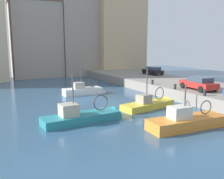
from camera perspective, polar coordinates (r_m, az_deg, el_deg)
name	(u,v)px	position (r m, az deg, el deg)	size (l,w,h in m)	color
water_surface	(105,103)	(24.53, -1.65, -3.31)	(80.00, 80.00, 0.00)	#335675
quay_wall	(190,89)	(31.05, 17.85, 0.15)	(9.00, 56.00, 1.20)	gray
fishing_boat_yellow	(151,106)	(23.13, 9.18, -3.98)	(6.48, 2.68, 4.57)	gold
fishing_boat_white	(85,93)	(29.58, -6.37, -0.88)	(5.47, 1.89, 4.01)	white
fishing_boat_teal	(86,120)	(18.85, -6.15, -7.06)	(6.88, 2.23, 4.64)	teal
fishing_boat_orange	(191,126)	(18.22, 18.06, -8.14)	(6.77, 2.33, 3.99)	orange
parked_car_black	(153,70)	(40.54, 9.61, 4.47)	(1.98, 4.15, 1.29)	black
parked_car_red	(199,83)	(26.91, 19.79, 1.44)	(2.31, 4.30, 1.39)	red
mooring_bollard_south	(205,93)	(23.88, 21.05, -0.72)	(0.28, 0.28, 0.55)	#2D2D33
mooring_bollard_mid	(175,87)	(26.65, 14.66, 0.67)	(0.28, 0.28, 0.55)	#2D2D33
mooring_bollard_north	(152,82)	(29.71, 9.52, 1.77)	(0.28, 0.28, 0.55)	#2D2D33
waterfront_building_west_mid	(83,31)	(50.84, -6.91, 13.54)	(9.67, 6.45, 17.76)	#A39384
waterfront_building_east_mid	(36,39)	(48.96, -17.50, 11.25)	(9.31, 6.93, 14.26)	#A39384
waterfront_building_east	(118,31)	(53.19, 1.40, 13.69)	(10.60, 7.62, 18.23)	#D1B284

